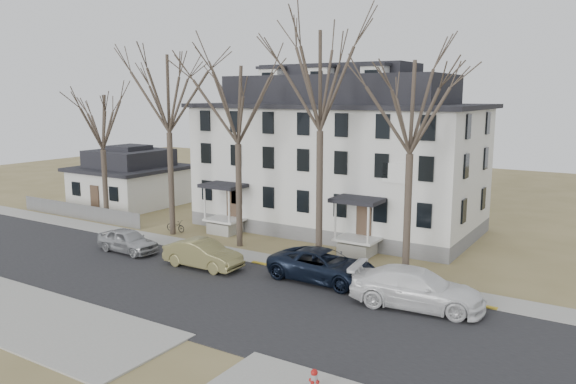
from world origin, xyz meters
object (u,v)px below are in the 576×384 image
Objects in this scene: car_silver at (128,241)px; car_navy at (324,266)px; tree_mid_left at (237,99)px; tree_mid_right at (412,100)px; tree_center at (321,74)px; tree_bungalow at (101,118)px; car_tan at (203,255)px; small_house at (131,180)px; boarding_house at (338,156)px; tree_far_left at (168,88)px; bicycle_left at (176,226)px; car_white at (417,289)px; fire_hydrant at (314,381)px.

car_navy is (13.17, 1.70, 0.10)m from car_silver.
tree_mid_right is (11.50, 0.00, 0.00)m from tree_mid_left.
tree_center reaches higher than tree_bungalow.
car_tan is at bearing 104.55° from car_navy.
tree_bungalow is (4.00, -6.20, 5.87)m from small_house.
boarding_house is 14.05m from car_tan.
boarding_house is 20.34m from small_house.
bicycle_left is at bearing 112.82° from tree_far_left.
car_white is at bearing -17.62° from tree_mid_left.
tree_mid_right is 9.95m from car_white.
tree_mid_left is at bearing 0.00° from tree_far_left.
car_white reaches higher than bicycle_left.
car_navy is 7.24× the size of fire_hydrant.
tree_mid_left is 11.10m from bicycle_left.
tree_far_left is at bearing 54.17° from car_tan.
tree_bungalow is (-13.00, 0.00, -1.48)m from tree_mid_left.
tree_mid_right is at bearing -65.12° from car_tan.
small_house is 30.08m from tree_mid_right.
fire_hydrant is at bearing -82.21° from tree_mid_right.
tree_far_left is at bearing 180.00° from tree_mid_left.
car_tan is (1.13, -4.99, -8.81)m from tree_mid_left.
tree_mid_left reaches higher than tree_bungalow.
tree_mid_left is 2.04× the size of car_white.
bicycle_left is (-7.35, 5.51, -0.37)m from car_tan.
car_white reaches higher than car_silver.
small_house is at bearing 164.92° from tree_center.
tree_far_left is 1.08× the size of tree_mid_left.
tree_bungalow is at bearing 180.00° from tree_mid_right.
boarding_house is at bearing -52.75° from bicycle_left.
car_silver is 6.15m from car_tan.
bicycle_left is at bearing 177.56° from tree_center.
bicycle_left is at bearing 4.39° from tree_bungalow.
bicycle_left is 24.11m from fire_hydrant.
tree_far_left is 7.34m from tree_bungalow.
fire_hydrant is at bearing -125.86° from car_tan.
tree_bungalow reaches higher than car_navy.
small_house is 0.68× the size of tree_mid_left.
boarding_house is 16.13m from car_silver.
tree_center is at bearing 52.90° from car_white.
car_silver is at bearing -170.18° from bicycle_left.
car_navy is (5.15, -11.52, -4.54)m from boarding_house.
tree_mid_right is at bearing 18.85° from car_white.
tree_mid_right is at bearing 0.00° from tree_far_left.
tree_mid_left is at bearing 180.00° from tree_center.
tree_mid_right is 19.41m from car_silver.
tree_center is at bearing 180.00° from tree_mid_right.
car_silver is 13.28m from car_navy.
car_white is (26.65, -4.34, -7.21)m from tree_bungalow.
car_silver reaches higher than bicycle_left.
tree_bungalow is at bearing -152.99° from boarding_house.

